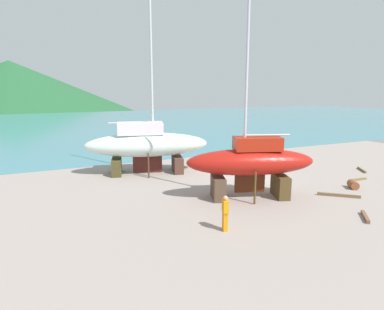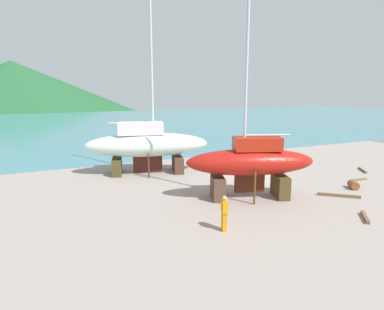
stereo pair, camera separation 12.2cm
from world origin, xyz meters
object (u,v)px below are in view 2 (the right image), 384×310
Objects in this scene: worker at (224,213)px; barrel_blue_faded at (353,185)px; sailboat_large_starboard at (147,144)px; sailboat_mid_port at (251,162)px.

worker reaches higher than barrel_blue_faded.
sailboat_large_starboard is 16.29× the size of barrel_blue_faded.
sailboat_mid_port is 5.40m from worker.
sailboat_mid_port is 9.33m from sailboat_large_starboard.
barrel_blue_faded is (11.23, -9.81, -2.03)m from sailboat_large_starboard.
worker is at bearing -168.73° from barrel_blue_faded.
sailboat_mid_port reaches higher than barrel_blue_faded.
sailboat_large_starboard is (-3.89, 8.48, 0.08)m from sailboat_mid_port.
barrel_blue_faded is at bearing -170.43° from sailboat_mid_port.
sailboat_large_starboard is at bearing -45.55° from sailboat_mid_port.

